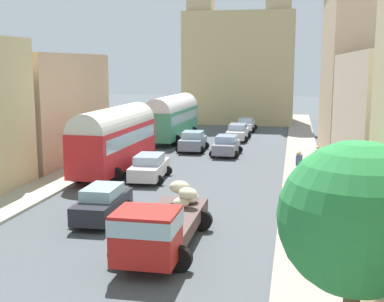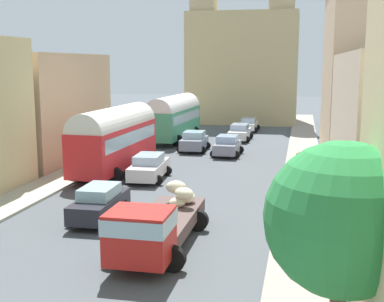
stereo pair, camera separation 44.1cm
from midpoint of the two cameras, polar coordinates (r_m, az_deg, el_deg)
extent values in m
plane|color=#474D52|center=(36.99, 0.66, -1.18)|extent=(154.00, 154.00, 0.00)
cube|color=#ACAC96|center=(38.96, -9.88, -0.66)|extent=(2.50, 70.00, 0.14)
cube|color=gray|center=(36.36, 11.96, -1.47)|extent=(2.50, 70.00, 0.14)
cube|color=tan|center=(38.37, -15.59, 4.68)|extent=(4.18, 11.66, 7.71)
cube|color=tan|center=(35.49, 17.88, 8.06)|extent=(4.31, 14.14, 12.50)
cube|color=tan|center=(61.69, 5.17, 9.18)|extent=(12.72, 7.46, 12.84)
cube|color=tan|center=(60.52, 0.73, 11.25)|extent=(2.80, 2.80, 17.16)
cube|color=tan|center=(59.52, 9.35, 11.15)|extent=(2.80, 2.80, 17.16)
cube|color=red|center=(33.18, -8.97, 0.59)|extent=(2.73, 9.53, 2.60)
cylinder|color=silver|center=(33.00, -9.03, 2.82)|extent=(2.67, 9.34, 2.36)
cube|color=#99B7C6|center=(33.09, -9.00, 1.56)|extent=(2.75, 8.78, 0.83)
cylinder|color=black|center=(36.50, -8.85, -0.65)|extent=(1.00, 0.35, 1.00)
cylinder|color=black|center=(35.71, -5.44, -0.80)|extent=(1.00, 0.35, 1.00)
cylinder|color=black|center=(31.26, -12.88, -2.53)|extent=(1.00, 0.35, 1.00)
cylinder|color=black|center=(30.33, -8.99, -2.78)|extent=(1.00, 0.35, 1.00)
cube|color=#3B9167|center=(46.55, -2.50, 3.23)|extent=(2.92, 9.59, 2.45)
cylinder|color=silver|center=(46.43, -2.51, 4.73)|extent=(2.86, 9.40, 2.42)
cube|color=#99B7C6|center=(46.49, -2.51, 3.89)|extent=(2.93, 8.84, 0.78)
cylinder|color=black|center=(49.83, -2.81, 2.24)|extent=(1.00, 0.35, 1.00)
cylinder|color=black|center=(49.20, -0.20, 2.16)|extent=(1.00, 0.35, 1.00)
cylinder|color=black|center=(44.30, -5.03, 1.27)|extent=(1.00, 0.35, 1.00)
cylinder|color=black|center=(43.59, -2.12, 1.16)|extent=(1.00, 0.35, 1.00)
cube|color=#B31F1A|center=(17.42, -5.84, -9.42)|extent=(2.11, 1.91, 1.74)
cube|color=#99B7C6|center=(17.27, -5.87, -7.89)|extent=(2.15, 1.99, 0.56)
cube|color=brown|center=(20.96, -2.88, -7.75)|extent=(2.13, 5.46, 0.55)
ellipsoid|color=beige|center=(21.67, -1.81, -5.77)|extent=(0.95, 0.94, 0.45)
ellipsoid|color=silver|center=(22.35, -0.68, -5.22)|extent=(0.76, 0.93, 0.50)
ellipsoid|color=beige|center=(19.71, -3.87, -7.25)|extent=(1.00, 1.09, 0.54)
ellipsoid|color=beige|center=(21.60, -1.05, -4.78)|extent=(1.15, 1.10, 0.51)
ellipsoid|color=beige|center=(22.38, -1.97, -4.06)|extent=(0.91, 0.70, 0.57)
cylinder|color=black|center=(17.77, -2.15, -11.98)|extent=(0.90, 0.31, 0.90)
cylinder|color=black|center=(18.33, -8.68, -11.39)|extent=(0.90, 0.31, 0.90)
cylinder|color=black|center=(21.83, 0.51, -7.77)|extent=(0.90, 0.32, 0.90)
cylinder|color=black|center=(22.29, -4.84, -7.43)|extent=(0.90, 0.32, 0.90)
cube|color=gray|center=(39.29, 3.55, 0.42)|extent=(1.74, 3.74, 0.77)
cube|color=#90ABCE|center=(39.19, 3.56, 1.36)|extent=(1.51, 1.95, 0.53)
cylinder|color=black|center=(38.11, 4.52, -0.42)|extent=(0.60, 0.21, 0.60)
cylinder|color=black|center=(38.37, 2.04, -0.33)|extent=(0.60, 0.21, 0.60)
cylinder|color=black|center=(40.36, 4.97, 0.14)|extent=(0.60, 0.21, 0.60)
cylinder|color=black|center=(40.60, 2.62, 0.23)|extent=(0.60, 0.21, 0.60)
cube|color=silver|center=(47.09, 4.86, 1.94)|extent=(1.74, 4.12, 0.73)
cube|color=#98ABC7|center=(47.01, 4.88, 2.71)|extent=(1.50, 2.15, 0.54)
cylinder|color=black|center=(45.79, 5.67, 1.28)|extent=(0.60, 0.21, 0.60)
cylinder|color=black|center=(46.01, 3.62, 1.35)|extent=(0.60, 0.21, 0.60)
cylinder|color=black|center=(48.28, 6.03, 1.72)|extent=(0.60, 0.21, 0.60)
cylinder|color=black|center=(48.49, 4.09, 1.78)|extent=(0.60, 0.21, 0.60)
cube|color=silver|center=(53.60, 5.82, 2.85)|extent=(1.66, 3.65, 0.67)
cube|color=#A2B7CD|center=(53.54, 5.83, 3.46)|extent=(1.44, 1.91, 0.49)
cylinder|color=black|center=(52.45, 6.54, 2.35)|extent=(0.60, 0.21, 0.60)
cylinder|color=black|center=(52.63, 4.81, 2.40)|extent=(0.60, 0.21, 0.60)
cylinder|color=black|center=(54.67, 6.78, 2.64)|extent=(0.60, 0.21, 0.60)
cylinder|color=black|center=(54.84, 5.12, 2.70)|extent=(0.60, 0.21, 0.60)
cube|color=#22222A|center=(23.58, -10.48, -6.05)|extent=(1.69, 4.16, 0.80)
cube|color=#94BFCB|center=(23.41, -10.53, -4.51)|extent=(1.45, 2.18, 0.51)
cylinder|color=black|center=(25.10, -11.15, -5.97)|extent=(0.60, 0.21, 0.60)
cylinder|color=black|center=(24.58, -7.66, -6.21)|extent=(0.60, 0.21, 0.60)
cylinder|color=black|center=(22.84, -13.47, -7.64)|extent=(0.60, 0.21, 0.60)
cylinder|color=black|center=(22.27, -9.67, -7.96)|extent=(0.60, 0.21, 0.60)
cube|color=silver|center=(31.20, -5.19, -2.05)|extent=(1.97, 4.44, 0.77)
cube|color=#9BB2C6|center=(31.08, -5.21, -0.88)|extent=(1.64, 2.35, 0.53)
cylinder|color=black|center=(32.76, -6.11, -2.13)|extent=(0.60, 0.21, 0.60)
cylinder|color=black|center=(32.39, -3.16, -2.23)|extent=(0.60, 0.21, 0.60)
cylinder|color=black|center=(30.21, -7.35, -3.18)|extent=(0.60, 0.21, 0.60)
cylinder|color=black|center=(29.81, -4.16, -3.30)|extent=(0.60, 0.21, 0.60)
cube|color=gray|center=(41.19, -0.21, 0.92)|extent=(1.87, 3.74, 0.82)
cube|color=#97C0CD|center=(41.09, -0.21, 1.85)|extent=(1.61, 1.96, 0.53)
cylinder|color=black|center=(42.52, -1.11, 0.67)|extent=(0.60, 0.21, 0.60)
cylinder|color=black|center=(42.22, 1.25, 0.61)|extent=(0.60, 0.21, 0.60)
cylinder|color=black|center=(40.30, -1.73, 0.16)|extent=(0.60, 0.21, 0.60)
cylinder|color=black|center=(39.99, 0.76, 0.09)|extent=(0.60, 0.21, 0.60)
cylinder|color=#72735B|center=(33.41, 13.42, -2.52)|extent=(0.18, 0.18, 0.14)
cylinder|color=#72735B|center=(33.30, 13.45, -1.66)|extent=(0.26, 0.26, 0.88)
cylinder|color=silver|center=(33.17, 13.51, -0.37)|extent=(0.40, 0.40, 0.64)
sphere|color=tan|center=(33.09, 13.54, 0.36)|extent=(0.22, 0.22, 0.22)
cylinder|color=#776E56|center=(28.11, 12.64, -4.81)|extent=(0.18, 0.18, 0.14)
cylinder|color=#776E56|center=(27.98, 12.68, -3.77)|extent=(0.24, 0.24, 0.90)
cylinder|color=beige|center=(27.82, 12.74, -2.30)|extent=(0.37, 0.37, 0.57)
sphere|color=tan|center=(27.75, 12.77, -1.50)|extent=(0.21, 0.21, 0.21)
cylinder|color=#473E4C|center=(28.81, 12.46, -4.44)|extent=(0.22, 0.22, 0.14)
cylinder|color=#473E4C|center=(28.70, 12.49, -3.50)|extent=(0.33, 0.33, 0.84)
cylinder|color=brown|center=(28.55, 12.54, -2.17)|extent=(0.51, 0.51, 0.52)
sphere|color=tan|center=(28.48, 12.57, -1.43)|extent=(0.23, 0.23, 0.23)
cylinder|color=#707351|center=(31.67, 11.43, -3.12)|extent=(0.21, 0.21, 0.14)
cylinder|color=#707351|center=(31.57, 11.46, -2.24)|extent=(0.34, 0.34, 0.85)
cylinder|color=#3C517E|center=(31.43, 11.51, -0.93)|extent=(0.53, 0.53, 0.62)
sphere|color=tan|center=(31.35, 11.54, -0.19)|extent=(0.21, 0.21, 0.21)
cylinder|color=#7F6450|center=(31.12, 11.33, -3.34)|extent=(0.17, 0.17, 0.14)
cylinder|color=#7F6450|center=(31.01, 11.37, -2.41)|extent=(0.22, 0.22, 0.90)
cylinder|color=#3F6079|center=(30.87, 11.41, -1.04)|extent=(0.34, 0.34, 0.61)
sphere|color=tan|center=(30.79, 11.44, -0.29)|extent=(0.21, 0.21, 0.21)
sphere|color=#2A8441|center=(11.33, 16.82, -7.24)|extent=(3.34, 3.34, 3.34)
camera|label=1|loc=(0.22, -90.38, -0.06)|focal=47.65mm
camera|label=2|loc=(0.22, 89.62, 0.06)|focal=47.65mm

